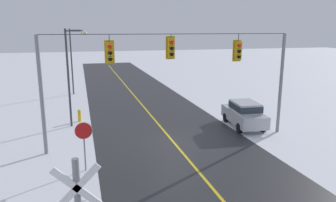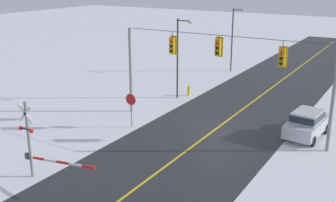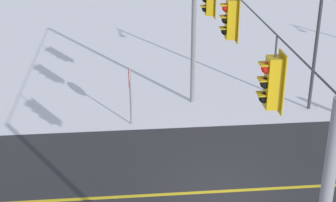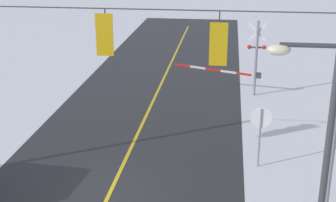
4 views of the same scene
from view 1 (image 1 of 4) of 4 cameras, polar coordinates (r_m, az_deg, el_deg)
ground_plane at (r=19.04m, az=0.87°, el=-7.20°), size 160.00×160.00×0.00m
road_asphalt at (r=24.60m, az=-3.03°, el=-2.59°), size 9.00×80.00×0.01m
lane_centre_line at (r=24.59m, az=-3.03°, el=-2.58°), size 0.14×72.00×0.01m
signal_span at (r=18.05m, az=1.11°, el=5.61°), size 14.20×0.47×6.22m
stop_sign at (r=15.23m, az=-14.71°, el=-5.96°), size 0.80×0.09×2.35m
parked_car_silver at (r=22.17m, az=13.37°, el=-2.09°), size 2.15×4.32×1.74m
streetlamp_near at (r=22.15m, az=-16.80°, el=5.51°), size 1.39×0.28×6.50m
streetlamp_far at (r=33.47m, az=-16.43°, el=7.79°), size 1.39×0.28×6.50m
fire_hydrant at (r=23.77m, az=-15.44°, el=-2.43°), size 0.24×0.31×0.88m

